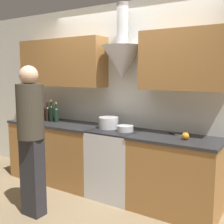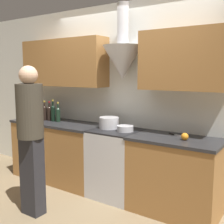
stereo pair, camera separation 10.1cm
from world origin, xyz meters
name	(u,v)px [view 2 (the right image)]	position (x,y,z in m)	size (l,w,h in m)	color
ground_plane	(103,204)	(0.00, 0.00, 0.00)	(12.00, 12.00, 0.00)	#847051
wall_back	(122,86)	(-0.08, 0.58, 1.48)	(8.40, 0.53, 2.60)	silver
counter_left	(59,151)	(-1.07, 0.31, 0.45)	(1.53, 0.62, 0.91)	#9E6B38
counter_right	(175,175)	(0.83, 0.31, 0.45)	(1.05, 0.62, 0.91)	#9E6B38
stove_range	(116,163)	(0.00, 0.31, 0.46)	(0.63, 0.60, 0.91)	silver
wine_bottle_0	(29,110)	(-1.74, 0.33, 1.05)	(0.07, 0.07, 0.34)	black
wine_bottle_1	(33,110)	(-1.66, 0.33, 1.05)	(0.08, 0.08, 0.34)	black
wine_bottle_2	(37,111)	(-1.56, 0.33, 1.03)	(0.07, 0.07, 0.32)	black
wine_bottle_3	(41,112)	(-1.46, 0.32, 1.03)	(0.07, 0.07, 0.32)	black
wine_bottle_4	(45,112)	(-1.36, 0.31, 1.04)	(0.07, 0.07, 0.31)	black
wine_bottle_5	(49,113)	(-1.27, 0.33, 1.03)	(0.08, 0.08, 0.30)	black
wine_bottle_6	(53,112)	(-1.18, 0.32, 1.05)	(0.07, 0.07, 0.33)	black
wine_bottle_7	(58,114)	(-1.08, 0.33, 1.03)	(0.07, 0.07, 0.30)	black
stock_pot	(109,123)	(-0.14, 0.35, 0.98)	(0.27, 0.27, 0.15)	silver
mixing_bowl	(125,128)	(0.14, 0.30, 0.94)	(0.21, 0.21, 0.07)	silver
orange_fruit	(185,137)	(0.95, 0.27, 0.95)	(0.08, 0.08, 0.08)	orange
chefs_knife	(177,135)	(0.79, 0.44, 0.91)	(0.25, 0.13, 0.01)	silver
person_foreground_left	(31,133)	(-0.54, -0.65, 0.97)	(0.30, 0.30, 1.73)	#28282D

